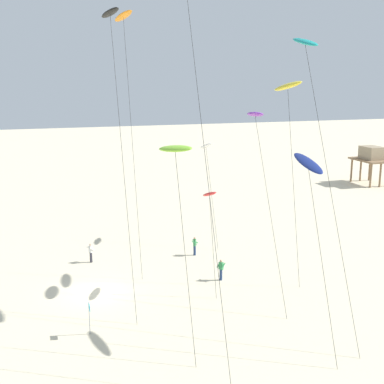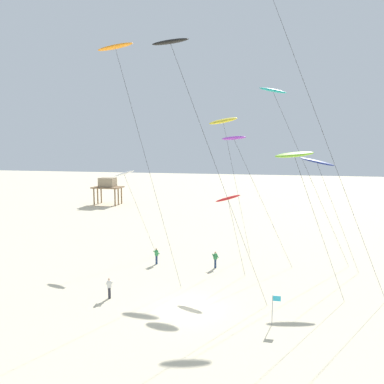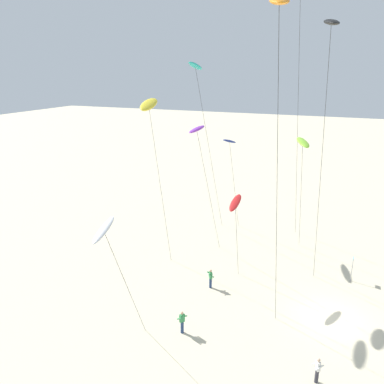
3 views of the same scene
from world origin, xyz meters
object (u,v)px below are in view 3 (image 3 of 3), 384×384
at_px(kite_red, 235,203).
at_px(kite_navy, 230,142).
at_px(kite_purple, 197,130).
at_px(kite_white, 104,231).
at_px(kite_flyer_middle, 182,322).
at_px(kite_black, 331,26).
at_px(kite_yellow, 149,105).
at_px(kite_orange, 279,5).
at_px(kite_teal, 196,68).
at_px(kite_flyer_nearest, 317,370).
at_px(marker_flag, 353,265).
at_px(kite_lime, 303,143).
at_px(kite_flyer_furthest, 211,278).

xyz_separation_m(kite_red, kite_navy, (8.04, 3.06, 3.32)).
bearing_deg(kite_purple, kite_white, 177.25).
distance_m(kite_red, kite_flyer_middle, 9.85).
height_order(kite_black, kite_yellow, kite_black).
bearing_deg(kite_orange, kite_red, 25.08).
relative_size(kite_orange, kite_teal, 1.14).
relative_size(kite_purple, kite_flyer_middle, 7.88).
bearing_deg(kite_navy, kite_red, -159.18).
height_order(kite_white, kite_flyer_nearest, kite_white).
distance_m(kite_black, marker_flag, 20.00).
relative_size(kite_purple, kite_flyer_nearest, 7.88).
height_order(kite_black, marker_flag, kite_black).
bearing_deg(kite_black, kite_flyer_middle, 117.21).
bearing_deg(kite_lime, kite_purple, 126.00).
distance_m(kite_yellow, kite_flyer_nearest, 21.05).
distance_m(kite_orange, kite_navy, 20.71).
height_order(kite_navy, kite_flyer_middle, kite_navy).
bearing_deg(kite_flyer_middle, kite_lime, -22.82).
relative_size(kite_red, kite_yellow, 0.50).
distance_m(kite_navy, kite_flyer_furthest, 13.55).
xyz_separation_m(kite_red, marker_flag, (4.36, -9.24, -5.72)).
relative_size(kite_purple, kite_navy, 1.18).
bearing_deg(kite_flyer_furthest, kite_red, -47.52).
height_order(kite_black, kite_purple, kite_black).
bearing_deg(kite_teal, kite_flyer_furthest, -146.21).
distance_m(kite_black, kite_flyer_furthest, 20.26).
height_order(kite_orange, marker_flag, kite_orange).
bearing_deg(kite_black, kite_purple, 68.15).
height_order(kite_purple, kite_flyer_middle, kite_purple).
xyz_separation_m(kite_lime, kite_flyer_middle, (-13.03, 5.48, -10.46)).
height_order(kite_orange, kite_yellow, kite_orange).
bearing_deg(kite_flyer_middle, marker_flag, -41.90).
bearing_deg(kite_yellow, kite_flyer_middle, -138.53).
bearing_deg(kite_white, kite_purple, -2.75).
relative_size(kite_purple, kite_yellow, 0.86).
xyz_separation_m(kite_flyer_furthest, marker_flag, (5.72, -10.73, 0.60)).
relative_size(kite_white, kite_navy, 0.86).
relative_size(kite_flyer_nearest, kite_flyer_furthest, 1.00).
xyz_separation_m(kite_purple, kite_navy, (7.89, -0.29, -2.21)).
relative_size(kite_yellow, kite_teal, 0.85).
distance_m(kite_black, kite_yellow, 13.82).
bearing_deg(kite_black, kite_navy, 38.05).
relative_size(kite_black, kite_teal, 1.12).
height_order(kite_red, kite_teal, kite_teal).
bearing_deg(kite_lime, kite_yellow, 122.95).
height_order(kite_red, kite_flyer_furthest, kite_red).
bearing_deg(kite_teal, kite_red, -127.68).
distance_m(kite_lime, kite_flyer_furthest, 13.76).
bearing_deg(kite_flyer_nearest, kite_flyer_furthest, 52.04).
height_order(kite_red, kite_purple, kite_purple).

